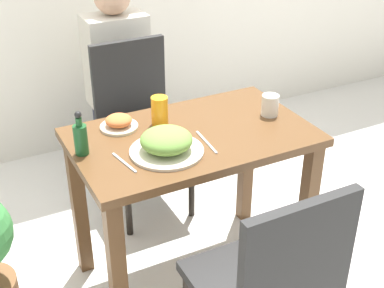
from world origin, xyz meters
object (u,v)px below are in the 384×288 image
juice_glass (160,111)px  person_figure (118,82)px  sauce_bottle (81,138)px  chair_far (139,118)px  food_plate (166,142)px  side_plate (119,123)px  drink_cup (270,105)px  chair_near (272,283)px

juice_glass → person_figure: size_ratio=0.11×
sauce_bottle → person_figure: size_ratio=0.15×
chair_far → food_plate: chair_far is taller
side_plate → drink_cup: (0.63, -0.18, 0.02)m
chair_near → food_plate: 0.65m
juice_glass → drink_cup: bearing=-16.5°
juice_glass → person_figure: bearing=81.9°
person_figure → chair_far: bearing=-94.2°
chair_far → person_figure: 0.38m
chair_near → person_figure: size_ratio=0.78×
food_plate → drink_cup: 0.55m
drink_cup → chair_near: bearing=-122.6°
chair_far → food_plate: size_ratio=3.16×
side_plate → drink_cup: bearing=-15.9°
chair_far → food_plate: (-0.17, -0.75, 0.27)m
food_plate → side_plate: food_plate is taller
sauce_bottle → drink_cup: bearing=-3.1°
chair_near → drink_cup: 0.85m
drink_cup → chair_far: bearing=119.1°
food_plate → sauce_bottle: 0.32m
chair_far → drink_cup: (0.36, -0.65, 0.27)m
chair_near → person_figure: bearing=-93.3°
sauce_bottle → person_figure: 1.12m
chair_far → person_figure: person_figure is taller
chair_near → chair_far: 1.33m
drink_cup → juice_glass: 0.48m
drink_cup → person_figure: bearing=108.1°
chair_far → side_plate: bearing=-119.5°
food_plate → juice_glass: (0.08, 0.23, 0.02)m
side_plate → person_figure: (0.29, 0.85, -0.19)m
food_plate → sauce_bottle: (-0.29, 0.14, 0.02)m
side_plate → juice_glass: size_ratio=1.29×
sauce_bottle → chair_far: bearing=52.5°
chair_near → drink_cup: bearing=-122.6°
chair_far → drink_cup: chair_far is taller
chair_near → sauce_bottle: sauce_bottle is taller
chair_far → juice_glass: (-0.10, -0.51, 0.29)m
person_figure → sauce_bottle: bearing=-116.7°
chair_far → juice_glass: 0.60m
chair_near → side_plate: (-0.20, 0.86, 0.25)m
chair_near → food_plate: bearing=-79.7°
chair_near → sauce_bottle: size_ratio=5.08×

